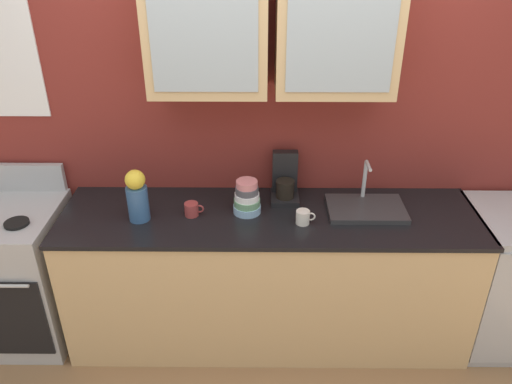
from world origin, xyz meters
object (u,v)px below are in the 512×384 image
object	(u,v)px
cup_near_bowls	(192,209)
coffee_maker	(285,182)
stove_range	(20,274)
sink_faucet	(366,207)
cup_near_sink	(303,217)
bowl_stack	(247,198)
vase	(137,196)

from	to	relation	value
cup_near_bowls	coffee_maker	size ratio (longest dim) A/B	0.39
stove_range	cup_near_bowls	world-z (taller)	stove_range
stove_range	sink_faucet	world-z (taller)	sink_faucet
cup_near_sink	coffee_maker	distance (m)	0.32
stove_range	sink_faucet	xyz separation A→B (m)	(2.13, 0.05, 0.47)
sink_faucet	cup_near_sink	world-z (taller)	sink_faucet
sink_faucet	coffee_maker	bearing A→B (deg)	161.59
bowl_stack	cup_near_bowls	world-z (taller)	bowl_stack
bowl_stack	coffee_maker	bearing A→B (deg)	38.27
sink_faucet	cup_near_bowls	size ratio (longest dim) A/B	4.00
sink_faucet	vase	world-z (taller)	vase
stove_range	coffee_maker	size ratio (longest dim) A/B	3.74
cup_near_sink	bowl_stack	bearing A→B (deg)	159.30
vase	cup_near_bowls	size ratio (longest dim) A/B	2.74
sink_faucet	cup_near_bowls	bearing A→B (deg)	-176.55
stove_range	coffee_maker	distance (m)	1.76
coffee_maker	stove_range	bearing A→B (deg)	-172.70
bowl_stack	cup_near_bowls	bearing A→B (deg)	-172.87
sink_faucet	vase	distance (m)	1.33
cup_near_bowls	coffee_maker	distance (m)	0.59
bowl_stack	cup_near_bowls	size ratio (longest dim) A/B	1.81
cup_near_sink	coffee_maker	world-z (taller)	coffee_maker
stove_range	cup_near_sink	xyz separation A→B (m)	(1.75, -0.09, 0.49)
cup_near_sink	coffee_maker	bearing A→B (deg)	107.11
stove_range	cup_near_bowls	bearing A→B (deg)	-0.36
sink_faucet	bowl_stack	xyz separation A→B (m)	(-0.70, -0.02, 0.07)
cup_near_bowls	coffee_maker	xyz separation A→B (m)	(0.55, 0.22, 0.07)
vase	bowl_stack	bearing A→B (deg)	7.65
stove_range	cup_near_sink	distance (m)	1.82
stove_range	bowl_stack	world-z (taller)	bowl_stack
bowl_stack	coffee_maker	world-z (taller)	coffee_maker
cup_near_sink	coffee_maker	xyz separation A→B (m)	(-0.09, 0.30, 0.07)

